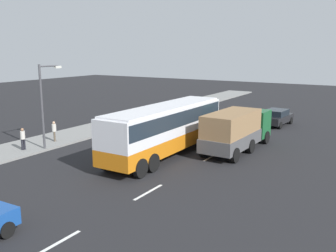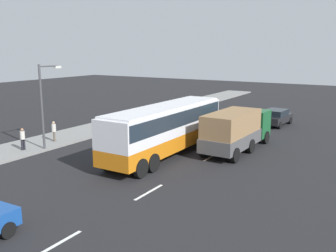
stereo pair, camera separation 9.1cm
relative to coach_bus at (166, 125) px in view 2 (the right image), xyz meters
name	(u,v)px [view 2 (the right image)]	position (x,y,z in m)	size (l,w,h in m)	color
ground_plane	(159,158)	(-0.82, 0.03, -2.10)	(120.00, 120.00, 0.00)	black
sidewalk_curb	(56,139)	(-0.82, 9.64, -2.02)	(80.00, 4.00, 0.15)	gray
lane_centreline	(152,190)	(-5.81, -2.76, -2.09)	(25.06, 0.16, 0.01)	white
coach_bus	(166,125)	(0.00, 0.00, 0.00)	(11.52, 2.72, 3.37)	orange
cargo_truck	(237,129)	(3.66, -3.55, -0.53)	(7.68, 2.68, 2.85)	#19592D
car_black_sedan	(276,117)	(14.05, -3.44, -1.30)	(4.33, 2.27, 1.50)	black
pedestrian_near_curb	(23,138)	(-4.42, 8.89, -1.07)	(0.32, 0.32, 1.54)	black
pedestrian_at_crossing	(54,130)	(-1.54, 9.00, -1.08)	(0.32, 0.32, 1.53)	brown
street_lamp	(44,99)	(-3.18, 7.93, 1.50)	(1.93, 0.24, 5.86)	#47474C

